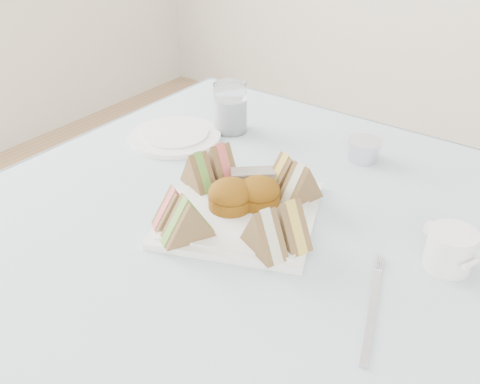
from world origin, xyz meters
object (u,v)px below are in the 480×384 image
Objects in this scene: table at (253,376)px; creamer_jug at (450,249)px; serving_plate at (240,214)px; water_glass at (230,108)px.

creamer_jug is (0.29, 0.09, 0.41)m from table.
creamer_jug reaches higher than serving_plate.
creamer_jug is (0.55, -0.18, -0.02)m from water_glass.
water_glass reaches higher than creamer_jug.
water_glass reaches higher than serving_plate.
water_glass is 1.55× the size of creamer_jug.
water_glass is at bearing 107.70° from serving_plate.
water_glass is at bearing 133.53° from table.
serving_plate is at bearing -143.78° from creamer_jug.
table is 3.57× the size of serving_plate.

